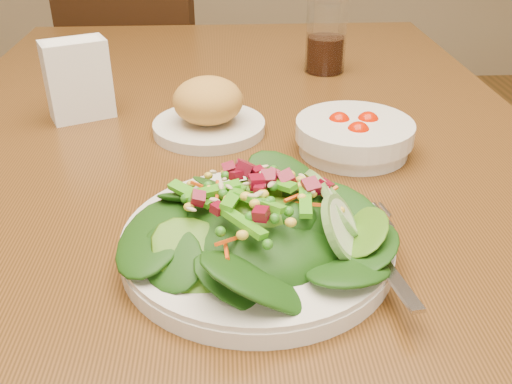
# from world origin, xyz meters

# --- Properties ---
(dining_table) EXTENTS (0.90, 1.40, 0.75)m
(dining_table) POSITION_xyz_m (0.00, 0.00, 0.65)
(dining_table) COLOR brown
(dining_table) RESTS_ON ground_plane
(chair_far) EXTENTS (0.60, 0.60, 0.99)m
(chair_far) POSITION_xyz_m (-0.23, 1.06, 0.53)
(chair_far) COLOR black
(chair_far) RESTS_ON ground_plane
(salad_plate) EXTENTS (0.27, 0.27, 0.08)m
(salad_plate) POSITION_xyz_m (0.03, -0.23, 0.78)
(salad_plate) COLOR silver
(salad_plate) RESTS_ON dining_table
(bread_plate) EXTENTS (0.16, 0.16, 0.08)m
(bread_plate) POSITION_xyz_m (-0.03, 0.07, 0.78)
(bread_plate) COLOR silver
(bread_plate) RESTS_ON dining_table
(tomato_bowl) EXTENTS (0.15, 0.15, 0.05)m
(tomato_bowl) POSITION_xyz_m (0.16, -0.01, 0.77)
(tomato_bowl) COLOR silver
(tomato_bowl) RESTS_ON dining_table
(drinking_glass) EXTENTS (0.07, 0.07, 0.13)m
(drinking_glass) POSITION_xyz_m (0.18, 0.33, 0.80)
(drinking_glass) COLOR silver
(drinking_glass) RESTS_ON dining_table
(napkin_holder) EXTENTS (0.10, 0.08, 0.12)m
(napkin_holder) POSITION_xyz_m (-0.22, 0.13, 0.81)
(napkin_holder) COLOR white
(napkin_holder) RESTS_ON dining_table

